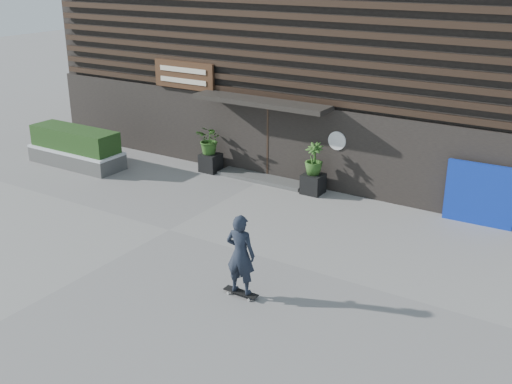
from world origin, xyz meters
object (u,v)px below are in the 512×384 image
Objects in this scene: planter_pot_right at (313,184)px; raised_bed at (77,158)px; skateboarder at (241,255)px; blue_tarp at (480,194)px; planter_pot_left at (211,163)px.

raised_bed is at bearing -166.70° from planter_pot_right.
planter_pot_right is 0.33× the size of skateboarder.
skateboarder reaches higher than blue_tarp.
blue_tarp is 0.98× the size of skateboarder.
blue_tarp reaches higher than planter_pot_left.
planter_pot_left is at bearing 130.81° from skateboarder.
raised_bed is at bearing 156.02° from skateboarder.
skateboarder is at bearing -23.98° from raised_bed.
planter_pot_left is 8.55m from blue_tarp.
blue_tarp is at bearing 9.78° from raised_bed.
skateboarder reaches higher than planter_pot_left.
planter_pot_right is 8.28m from raised_bed.
raised_bed is (-8.06, -1.90, -0.05)m from planter_pot_right.
raised_bed is 1.96× the size of blue_tarp.
planter_pot_right is 0.17× the size of raised_bed.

